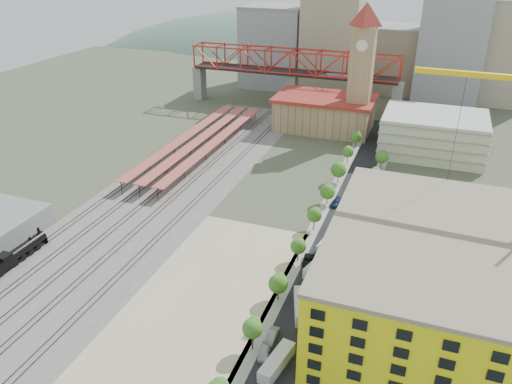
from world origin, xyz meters
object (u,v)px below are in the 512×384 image
(locomotive, at_px, (16,255))
(site_trailer_b, at_px, (301,306))
(car_0, at_px, (264,352))
(site_trailer_c, at_px, (319,266))
(site_trailer_a, at_px, (277,362))
(construction_building, at_px, (447,280))
(site_trailer_d, at_px, (329,243))
(clock_tower, at_px, (362,59))

(locomotive, relative_size, site_trailer_b, 2.11)
(locomotive, distance_m, site_trailer_b, 66.27)
(car_0, bearing_deg, site_trailer_c, 74.90)
(site_trailer_b, relative_size, site_trailer_c, 1.01)
(site_trailer_a, bearing_deg, locomotive, -177.44)
(car_0, bearing_deg, construction_building, 26.50)
(site_trailer_b, relative_size, site_trailer_d, 1.02)
(clock_tower, distance_m, site_trailer_d, 86.88)
(site_trailer_a, bearing_deg, clock_tower, 104.74)
(site_trailer_c, distance_m, car_0, 28.64)
(site_trailer_b, height_order, site_trailer_d, site_trailer_b)
(site_trailer_b, height_order, site_trailer_c, site_trailer_b)
(locomotive, bearing_deg, construction_building, 8.01)
(clock_tower, height_order, locomotive, clock_tower)
(site_trailer_b, bearing_deg, site_trailer_c, 71.92)
(locomotive, relative_size, site_trailer_a, 2.23)
(construction_building, bearing_deg, locomotive, -171.99)
(construction_building, relative_size, site_trailer_b, 5.16)
(site_trailer_a, height_order, site_trailer_c, site_trailer_c)
(construction_building, relative_size, site_trailer_a, 5.44)
(site_trailer_a, bearing_deg, site_trailer_c, 101.01)
(site_trailer_d, bearing_deg, site_trailer_c, -80.00)
(construction_building, xyz_separation_m, site_trailer_c, (-26.00, 7.72, -8.09))
(locomotive, distance_m, site_trailer_a, 66.73)
(construction_building, xyz_separation_m, site_trailer_a, (-26.00, -22.75, -8.14))
(construction_building, bearing_deg, site_trailer_a, -138.82)
(clock_tower, relative_size, site_trailer_a, 5.59)
(construction_building, relative_size, site_trailer_d, 5.24)
(site_trailer_a, distance_m, car_0, 3.64)
(clock_tower, height_order, site_trailer_a, clock_tower)
(clock_tower, xyz_separation_m, site_trailer_a, (8.00, -122.74, -27.42))
(construction_building, distance_m, site_trailer_d, 32.60)
(clock_tower, distance_m, site_trailer_c, 96.58)
(site_trailer_c, bearing_deg, site_trailer_a, -73.22)
(site_trailer_b, bearing_deg, site_trailer_d, 71.92)
(site_trailer_a, distance_m, site_trailer_c, 30.47)
(site_trailer_d, bearing_deg, site_trailer_b, -80.00)
(car_0, bearing_deg, site_trailer_d, 76.48)
(clock_tower, relative_size, car_0, 11.28)
(site_trailer_c, bearing_deg, car_0, -79.24)
(clock_tower, bearing_deg, construction_building, -71.22)
(locomotive, xyz_separation_m, site_trailer_d, (66.00, 30.88, -0.61))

